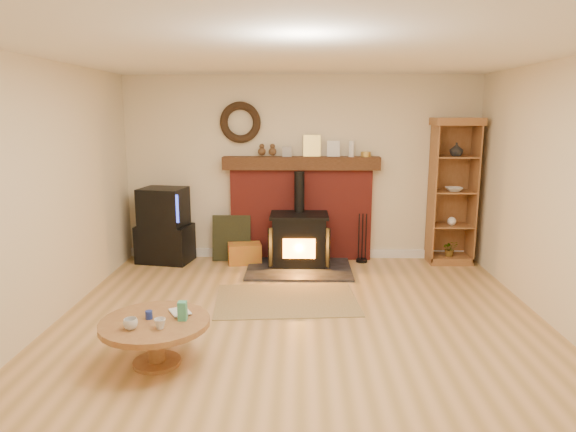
{
  "coord_description": "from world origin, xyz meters",
  "views": [
    {
      "loc": [
        -0.01,
        -4.54,
        2.09
      ],
      "look_at": [
        -0.15,
        1.0,
        0.97
      ],
      "focal_mm": 32.0,
      "sensor_mm": 36.0,
      "label": 1
    }
  ],
  "objects_px": {
    "tv_unit": "(164,227)",
    "coffee_table": "(155,329)",
    "wood_stove": "(299,241)",
    "curio_cabinet": "(452,192)"
  },
  "relations": [
    {
      "from": "tv_unit",
      "to": "coffee_table",
      "type": "bearing_deg",
      "value": -76.87
    },
    {
      "from": "tv_unit",
      "to": "wood_stove",
      "type": "bearing_deg",
      "value": -5.84
    },
    {
      "from": "wood_stove",
      "to": "curio_cabinet",
      "type": "relative_size",
      "value": 0.69
    },
    {
      "from": "tv_unit",
      "to": "curio_cabinet",
      "type": "height_order",
      "value": "curio_cabinet"
    },
    {
      "from": "wood_stove",
      "to": "tv_unit",
      "type": "xyz_separation_m",
      "value": [
        -1.9,
        0.19,
        0.15
      ]
    },
    {
      "from": "tv_unit",
      "to": "coffee_table",
      "type": "height_order",
      "value": "tv_unit"
    },
    {
      "from": "tv_unit",
      "to": "curio_cabinet",
      "type": "bearing_deg",
      "value": 1.24
    },
    {
      "from": "wood_stove",
      "to": "coffee_table",
      "type": "bearing_deg",
      "value": -112.86
    },
    {
      "from": "wood_stove",
      "to": "coffee_table",
      "type": "distance_m",
      "value": 3.08
    },
    {
      "from": "tv_unit",
      "to": "curio_cabinet",
      "type": "xyz_separation_m",
      "value": [
        4.02,
        0.09,
        0.5
      ]
    }
  ]
}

